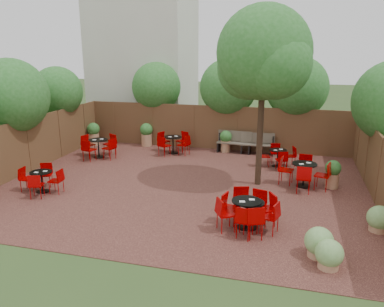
# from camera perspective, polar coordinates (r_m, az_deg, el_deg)

# --- Properties ---
(ground) EXTENTS (80.00, 80.00, 0.00)m
(ground) POSITION_cam_1_polar(r_m,az_deg,el_deg) (13.04, -1.22, -4.76)
(ground) COLOR #354F23
(ground) RESTS_ON ground
(courtyard_paving) EXTENTS (12.00, 10.00, 0.02)m
(courtyard_paving) POSITION_cam_1_polar(r_m,az_deg,el_deg) (13.04, -1.22, -4.72)
(courtyard_paving) COLOR #341815
(courtyard_paving) RESTS_ON ground
(fence_back) EXTENTS (12.00, 0.08, 2.00)m
(fence_back) POSITION_cam_1_polar(r_m,az_deg,el_deg) (17.45, 3.32, 3.85)
(fence_back) COLOR brown
(fence_back) RESTS_ON ground
(fence_left) EXTENTS (0.08, 10.00, 2.00)m
(fence_left) POSITION_cam_1_polar(r_m,az_deg,el_deg) (15.46, -23.14, 1.09)
(fence_left) COLOR brown
(fence_left) RESTS_ON ground
(fence_right) EXTENTS (0.08, 10.00, 2.00)m
(fence_right) POSITION_cam_1_polar(r_m,az_deg,el_deg) (12.53, 26.16, -2.43)
(fence_right) COLOR brown
(fence_right) RESTS_ON ground
(neighbour_building) EXTENTS (5.00, 4.00, 8.00)m
(neighbour_building) POSITION_cam_1_polar(r_m,az_deg,el_deg) (21.28, -7.14, 14.00)
(neighbour_building) COLOR beige
(neighbour_building) RESTS_ON ground
(overhang_foliage) EXTENTS (15.82, 10.66, 2.73)m
(overhang_foliage) POSITION_cam_1_polar(r_m,az_deg,el_deg) (15.53, -0.64, 9.02)
(overhang_foliage) COLOR #256320
(overhang_foliage) RESTS_ON ground
(courtyard_tree) EXTENTS (3.02, 2.97, 5.83)m
(courtyard_tree) POSITION_cam_1_polar(r_m,az_deg,el_deg) (12.53, 10.55, 13.74)
(courtyard_tree) COLOR black
(courtyard_tree) RESTS_ON courtyard_paving
(park_bench_left) EXTENTS (1.55, 0.60, 0.94)m
(park_bench_left) POSITION_cam_1_polar(r_m,az_deg,el_deg) (17.03, 6.33, 1.78)
(park_bench_left) COLOR brown
(park_bench_left) RESTS_ON courtyard_paving
(park_bench_right) EXTENTS (1.50, 0.59, 0.91)m
(park_bench_right) POSITION_cam_1_polar(r_m,az_deg,el_deg) (16.92, 9.67, 1.50)
(park_bench_right) COLOR brown
(park_bench_right) RESTS_ON courtyard_paving
(bistro_tables) EXTENTS (9.98, 7.99, 0.92)m
(bistro_tables) POSITION_cam_1_polar(r_m,az_deg,el_deg) (13.26, 0.60, -2.34)
(bistro_tables) COLOR black
(bistro_tables) RESTS_ON courtyard_paving
(planters) EXTENTS (11.01, 4.24, 1.08)m
(planters) POSITION_cam_1_polar(r_m,az_deg,el_deg) (16.80, -2.75, 1.91)
(planters) COLOR #A67553
(planters) RESTS_ON courtyard_paving
(low_shrubs) EXTENTS (2.16, 2.71, 0.69)m
(low_shrubs) POSITION_cam_1_polar(r_m,az_deg,el_deg) (9.59, 21.68, -11.49)
(low_shrubs) COLOR #A67553
(low_shrubs) RESTS_ON courtyard_paving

